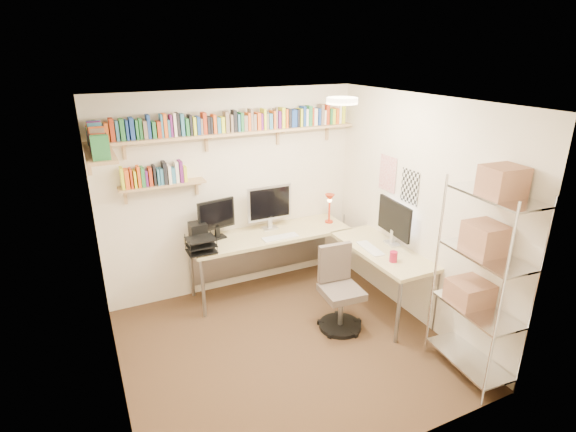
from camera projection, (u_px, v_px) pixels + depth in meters
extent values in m
plane|color=#412C1C|center=(285.00, 347.00, 4.69)|extent=(3.20, 3.20, 0.00)
cube|color=beige|center=(233.00, 194.00, 5.52)|extent=(3.20, 0.04, 2.50)
cube|color=beige|center=(105.00, 271.00, 3.61)|extent=(0.04, 3.00, 2.50)
cube|color=beige|center=(417.00, 212.00, 4.90)|extent=(0.04, 3.00, 2.50)
cube|color=beige|center=(381.00, 318.00, 2.99)|extent=(3.20, 0.04, 2.50)
cube|color=white|center=(285.00, 102.00, 3.81)|extent=(3.20, 3.00, 0.04)
cube|color=white|center=(388.00, 174.00, 5.26)|extent=(0.01, 0.30, 0.42)
cube|color=silver|center=(410.00, 187.00, 4.94)|extent=(0.01, 0.28, 0.38)
cylinder|color=#FFEAC6|center=(342.00, 101.00, 4.28)|extent=(0.30, 0.30, 0.06)
cube|color=tan|center=(234.00, 133.00, 5.14)|extent=(3.05, 0.25, 0.03)
cube|color=tan|center=(99.00, 152.00, 4.19)|extent=(0.25, 1.00, 0.03)
cube|color=tan|center=(163.00, 185.00, 5.00)|extent=(0.95, 0.20, 0.02)
cube|color=tan|center=(124.00, 147.00, 4.74)|extent=(0.03, 0.20, 0.20)
cube|color=tan|center=(207.00, 140.00, 5.10)|extent=(0.03, 0.20, 0.20)
cube|color=tan|center=(279.00, 134.00, 5.47)|extent=(0.03, 0.20, 0.20)
cube|color=tan|center=(329.00, 129.00, 5.75)|extent=(0.03, 0.20, 0.20)
cube|color=#27763D|center=(95.00, 132.00, 4.51)|extent=(0.04, 0.14, 0.22)
cube|color=navy|center=(101.00, 133.00, 4.54)|extent=(0.04, 0.14, 0.17)
cube|color=orange|center=(107.00, 132.00, 4.56)|extent=(0.04, 0.11, 0.19)
cube|color=#B63518|center=(112.00, 130.00, 4.57)|extent=(0.04, 0.14, 0.23)
cube|color=teal|center=(117.00, 131.00, 4.59)|extent=(0.03, 0.11, 0.20)
cube|color=#27763D|center=(122.00, 130.00, 4.61)|extent=(0.04, 0.13, 0.22)
cube|color=navy|center=(127.00, 130.00, 4.63)|extent=(0.03, 0.14, 0.21)
cube|color=navy|center=(131.00, 128.00, 4.65)|extent=(0.04, 0.13, 0.23)
cube|color=#27763D|center=(136.00, 129.00, 4.67)|extent=(0.03, 0.15, 0.20)
cube|color=#27763D|center=(140.00, 129.00, 4.69)|extent=(0.03, 0.11, 0.21)
cube|color=#7C675A|center=(145.00, 130.00, 4.71)|extent=(0.04, 0.14, 0.19)
cube|color=navy|center=(148.00, 126.00, 4.71)|extent=(0.03, 0.13, 0.25)
cube|color=#27763D|center=(153.00, 130.00, 4.75)|extent=(0.04, 0.15, 0.17)
cube|color=#B63518|center=(158.00, 129.00, 4.77)|extent=(0.04, 0.13, 0.17)
cube|color=teal|center=(161.00, 126.00, 4.77)|extent=(0.02, 0.12, 0.24)
cube|color=orange|center=(165.00, 125.00, 4.78)|extent=(0.04, 0.13, 0.25)
cube|color=teal|center=(168.00, 128.00, 4.81)|extent=(0.02, 0.12, 0.18)
cube|color=#621C69|center=(171.00, 125.00, 4.81)|extent=(0.02, 0.11, 0.23)
cube|color=white|center=(174.00, 124.00, 4.82)|extent=(0.03, 0.13, 0.25)
cube|color=black|center=(177.00, 124.00, 4.84)|extent=(0.03, 0.13, 0.25)
cube|color=teal|center=(182.00, 125.00, 4.86)|extent=(0.04, 0.12, 0.24)
cube|color=#27763D|center=(186.00, 127.00, 4.89)|extent=(0.03, 0.15, 0.18)
cube|color=black|center=(190.00, 125.00, 4.90)|extent=(0.03, 0.15, 0.22)
cube|color=yellow|center=(193.00, 126.00, 4.92)|extent=(0.03, 0.15, 0.19)
cube|color=navy|center=(198.00, 125.00, 4.94)|extent=(0.04, 0.13, 0.19)
cube|color=#7C675A|center=(201.00, 126.00, 4.95)|extent=(0.02, 0.12, 0.17)
cube|color=#B63518|center=(204.00, 123.00, 4.96)|extent=(0.04, 0.12, 0.24)
cube|color=black|center=(207.00, 125.00, 4.98)|extent=(0.03, 0.14, 0.18)
cube|color=black|center=(210.00, 125.00, 5.00)|extent=(0.02, 0.14, 0.18)
cube|color=orange|center=(214.00, 124.00, 5.01)|extent=(0.03, 0.13, 0.21)
cube|color=teal|center=(218.00, 125.00, 5.03)|extent=(0.04, 0.13, 0.17)
cube|color=yellow|center=(222.00, 124.00, 5.05)|extent=(0.04, 0.13, 0.18)
cube|color=#7C675A|center=(226.00, 122.00, 5.06)|extent=(0.04, 0.12, 0.23)
cube|color=#7C675A|center=(230.00, 123.00, 5.09)|extent=(0.03, 0.15, 0.19)
cube|color=black|center=(234.00, 121.00, 5.10)|extent=(0.04, 0.12, 0.24)
cube|color=teal|center=(238.00, 122.00, 5.12)|extent=(0.03, 0.13, 0.20)
cube|color=#27763D|center=(241.00, 122.00, 5.14)|extent=(0.03, 0.14, 0.21)
cube|color=#7C675A|center=(244.00, 123.00, 5.16)|extent=(0.04, 0.15, 0.18)
cube|color=orange|center=(248.00, 121.00, 5.17)|extent=(0.03, 0.13, 0.20)
cube|color=#7C675A|center=(250.00, 119.00, 5.18)|extent=(0.03, 0.12, 0.24)
cube|color=#7C675A|center=(253.00, 122.00, 5.20)|extent=(0.04, 0.13, 0.18)
cube|color=orange|center=(257.00, 121.00, 5.22)|extent=(0.04, 0.13, 0.20)
cube|color=#621C69|center=(260.00, 121.00, 5.24)|extent=(0.03, 0.13, 0.19)
cube|color=yellow|center=(263.00, 119.00, 5.24)|extent=(0.03, 0.15, 0.24)
cube|color=#7C675A|center=(266.00, 121.00, 5.27)|extent=(0.03, 0.11, 0.18)
cube|color=teal|center=(269.00, 121.00, 5.29)|extent=(0.04, 0.13, 0.18)
cube|color=orange|center=(273.00, 119.00, 5.30)|extent=(0.02, 0.15, 0.21)
cube|color=#7C675A|center=(275.00, 118.00, 5.31)|extent=(0.02, 0.12, 0.23)
cube|color=#621C69|center=(278.00, 119.00, 5.33)|extent=(0.03, 0.13, 0.20)
cube|color=yellow|center=(282.00, 117.00, 5.34)|extent=(0.04, 0.12, 0.24)
cube|color=orange|center=(285.00, 118.00, 5.36)|extent=(0.03, 0.14, 0.22)
cube|color=black|center=(288.00, 118.00, 5.38)|extent=(0.03, 0.14, 0.22)
cube|color=navy|center=(291.00, 118.00, 5.40)|extent=(0.03, 0.15, 0.20)
cube|color=navy|center=(294.00, 118.00, 5.41)|extent=(0.04, 0.12, 0.21)
cube|color=black|center=(297.00, 118.00, 5.43)|extent=(0.03, 0.12, 0.21)
cube|color=yellow|center=(300.00, 117.00, 5.44)|extent=(0.03, 0.13, 0.21)
cube|color=navy|center=(303.00, 116.00, 5.46)|extent=(0.03, 0.13, 0.24)
cube|color=white|center=(305.00, 117.00, 5.48)|extent=(0.03, 0.12, 0.20)
cube|color=#27763D|center=(308.00, 116.00, 5.49)|extent=(0.04, 0.13, 0.24)
cube|color=#B63518|center=(311.00, 116.00, 5.51)|extent=(0.02, 0.12, 0.22)
cube|color=white|center=(314.00, 117.00, 5.53)|extent=(0.04, 0.12, 0.20)
cube|color=navy|center=(317.00, 116.00, 5.54)|extent=(0.03, 0.14, 0.20)
cube|color=#7C675A|center=(321.00, 114.00, 5.56)|extent=(0.04, 0.12, 0.25)
cube|color=white|center=(323.00, 117.00, 5.58)|extent=(0.02, 0.13, 0.18)
cube|color=#B63518|center=(326.00, 114.00, 5.59)|extent=(0.04, 0.11, 0.24)
cube|color=#27763D|center=(329.00, 116.00, 5.61)|extent=(0.03, 0.15, 0.19)
cube|color=yellow|center=(332.00, 116.00, 5.63)|extent=(0.04, 0.14, 0.19)
cube|color=orange|center=(335.00, 116.00, 5.65)|extent=(0.04, 0.15, 0.19)
cube|color=white|center=(338.00, 114.00, 5.66)|extent=(0.03, 0.14, 0.22)
cube|color=yellow|center=(341.00, 114.00, 5.68)|extent=(0.04, 0.13, 0.22)
cube|color=#27763D|center=(101.00, 148.00, 3.78)|extent=(0.15, 0.04, 0.21)
cube|color=#621C69|center=(100.00, 149.00, 3.82)|extent=(0.14, 0.03, 0.19)
cube|color=#27763D|center=(100.00, 147.00, 3.85)|extent=(0.13, 0.04, 0.20)
cube|color=#B63518|center=(99.00, 145.00, 3.89)|extent=(0.12, 0.03, 0.21)
cube|color=#7C675A|center=(99.00, 143.00, 3.92)|extent=(0.12, 0.03, 0.25)
cube|color=black|center=(99.00, 145.00, 3.96)|extent=(0.14, 0.04, 0.20)
cube|color=orange|center=(98.00, 141.00, 3.98)|extent=(0.13, 0.03, 0.25)
cube|color=#27763D|center=(98.00, 141.00, 4.02)|extent=(0.13, 0.03, 0.24)
cube|color=black|center=(97.00, 140.00, 4.05)|extent=(0.12, 0.04, 0.24)
cube|color=#621C69|center=(97.00, 141.00, 4.09)|extent=(0.14, 0.03, 0.20)
cube|color=#B63518|center=(97.00, 140.00, 4.11)|extent=(0.13, 0.03, 0.21)
cube|color=orange|center=(97.00, 140.00, 4.15)|extent=(0.12, 0.03, 0.19)
cube|color=#7C675A|center=(96.00, 138.00, 4.18)|extent=(0.12, 0.03, 0.21)
cube|color=teal|center=(96.00, 136.00, 4.22)|extent=(0.12, 0.04, 0.24)
cube|color=#7C675A|center=(96.00, 136.00, 4.26)|extent=(0.11, 0.04, 0.23)
cube|color=#621C69|center=(95.00, 134.00, 4.29)|extent=(0.13, 0.03, 0.24)
cube|color=yellow|center=(95.00, 134.00, 4.33)|extent=(0.14, 0.02, 0.23)
cube|color=navy|center=(95.00, 133.00, 4.35)|extent=(0.13, 0.04, 0.24)
cube|color=teal|center=(95.00, 136.00, 4.41)|extent=(0.15, 0.04, 0.17)
cube|color=teal|center=(95.00, 135.00, 4.45)|extent=(0.12, 0.03, 0.17)
cube|color=#B63518|center=(94.00, 134.00, 4.49)|extent=(0.15, 0.04, 0.18)
cube|color=yellow|center=(122.00, 178.00, 4.79)|extent=(0.03, 0.13, 0.23)
cube|color=orange|center=(126.00, 179.00, 4.81)|extent=(0.04, 0.14, 0.21)
cube|color=#B63518|center=(131.00, 178.00, 4.83)|extent=(0.02, 0.15, 0.21)
cube|color=yellow|center=(135.00, 179.00, 4.85)|extent=(0.03, 0.13, 0.18)
cube|color=orange|center=(138.00, 176.00, 4.86)|extent=(0.03, 0.13, 0.23)
cube|color=#27763D|center=(142.00, 177.00, 4.88)|extent=(0.04, 0.14, 0.22)
cube|color=#621C69|center=(146.00, 178.00, 4.90)|extent=(0.03, 0.11, 0.17)
cube|color=#B63518|center=(150.00, 176.00, 4.91)|extent=(0.04, 0.12, 0.20)
cube|color=black|center=(154.00, 175.00, 4.93)|extent=(0.02, 0.13, 0.22)
cube|color=teal|center=(158.00, 176.00, 4.95)|extent=(0.02, 0.14, 0.18)
cube|color=teal|center=(161.00, 176.00, 4.96)|extent=(0.03, 0.12, 0.18)
cube|color=black|center=(164.00, 173.00, 4.97)|extent=(0.04, 0.14, 0.25)
cube|color=white|center=(169.00, 174.00, 4.99)|extent=(0.03, 0.15, 0.20)
cube|color=teal|center=(173.00, 175.00, 5.02)|extent=(0.04, 0.11, 0.17)
cube|color=white|center=(176.00, 172.00, 5.02)|extent=(0.04, 0.12, 0.24)
cube|color=#621C69|center=(180.00, 171.00, 5.04)|extent=(0.04, 0.14, 0.24)
cube|color=yellow|center=(185.00, 174.00, 5.07)|extent=(0.04, 0.11, 0.17)
cube|color=tan|center=(270.00, 235.00, 5.56)|extent=(2.00, 0.63, 0.04)
cube|color=tan|center=(384.00, 250.00, 5.14)|extent=(0.63, 1.37, 0.04)
cylinder|color=gray|center=(203.00, 289.00, 5.10)|extent=(0.04, 0.04, 0.74)
cylinder|color=gray|center=(192.00, 269.00, 5.54)|extent=(0.04, 0.04, 0.74)
cylinder|color=gray|center=(344.00, 238.00, 6.44)|extent=(0.04, 0.04, 0.74)
cylinder|color=gray|center=(398.00, 312.00, 4.64)|extent=(0.04, 0.04, 0.74)
cylinder|color=gray|center=(437.00, 301.00, 4.85)|extent=(0.04, 0.04, 0.74)
cube|color=gray|center=(262.00, 251.00, 5.91)|extent=(1.90, 0.02, 0.58)
cube|color=silver|center=(269.00, 203.00, 5.56)|extent=(0.58, 0.03, 0.44)
cube|color=black|center=(270.00, 203.00, 5.54)|extent=(0.52, 0.00, 0.38)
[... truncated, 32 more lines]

